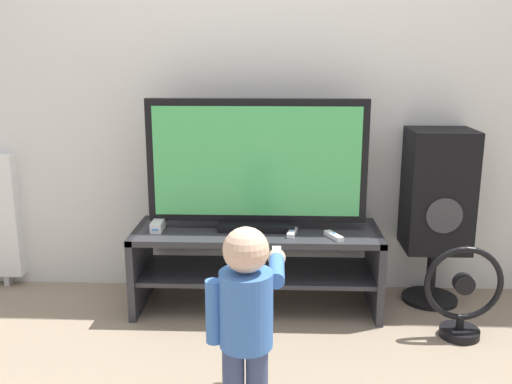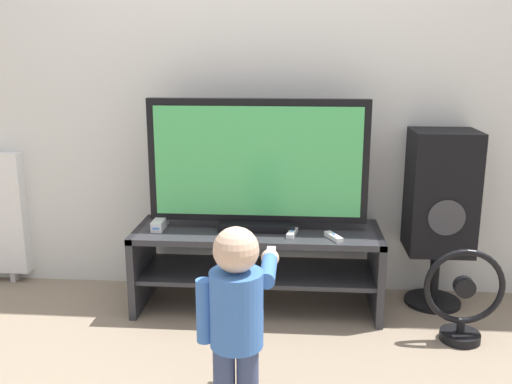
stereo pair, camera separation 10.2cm
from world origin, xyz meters
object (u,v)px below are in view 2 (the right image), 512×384
Objects in this scene: television at (258,166)px; floor_fan at (463,300)px; child at (236,309)px; game_console at (160,223)px; remote_primary at (334,237)px; speaker_tower at (441,196)px; remote_secondary at (292,233)px.

floor_fan is (0.96, -0.31, -0.54)m from television.
child is 1.64× the size of floor_fan.
game_console is 1.31× the size of remote_primary.
game_console is at bearing -174.75° from speaker_tower.
remote_primary is 0.18× the size of child.
speaker_tower reaches higher than child.
remote_secondary is at bearing -30.87° from television.
remote_secondary is (0.18, -0.11, -0.31)m from television.
child is 1.41m from speaker_tower.
television is 8.30× the size of remote_primary.
remote_secondary is at bearing 167.51° from remote_primary.
remote_primary reaches higher than floor_fan.
television is 0.51m from remote_primary.
television is 1.50× the size of child.
television is 6.34× the size of game_console.
television is 0.94m from speaker_tower.
speaker_tower is (0.92, 0.09, -0.16)m from television.
child is at bearing -101.79° from remote_secondary.
floor_fan is at bearing -84.79° from speaker_tower.
television is at bearing -174.67° from speaker_tower.
speaker_tower is 0.56m from floor_fan.
remote_primary is at bearing -21.76° from television.
game_console is at bearing 169.49° from floor_fan.
speaker_tower is at bearing 95.21° from floor_fan.
television is at bearing 149.13° from remote_secondary.
television is at bearing 89.87° from child.
child is 0.79× the size of speaker_tower.
floor_fan is (0.04, -0.40, -0.38)m from speaker_tower.
remote_primary is at bearing -6.94° from game_console.
child reaches higher than remote_primary.
child reaches higher than remote_secondary.
television reaches higher than child.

